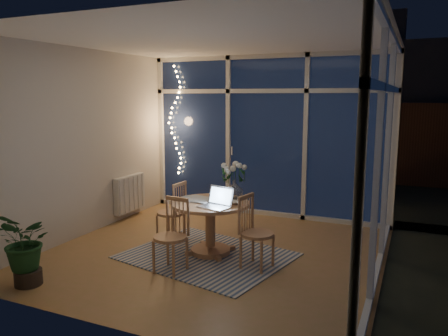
# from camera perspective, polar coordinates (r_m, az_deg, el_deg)

# --- Properties ---
(floor) EXTENTS (4.00, 4.00, 0.00)m
(floor) POSITION_cam_1_polar(r_m,az_deg,el_deg) (5.61, -1.21, -10.97)
(floor) COLOR olive
(floor) RESTS_ON ground
(ceiling) EXTENTS (4.00, 4.00, 0.00)m
(ceiling) POSITION_cam_1_polar(r_m,az_deg,el_deg) (5.29, -1.31, 16.43)
(ceiling) COLOR white
(ceiling) RESTS_ON wall_back
(wall_back) EXTENTS (4.00, 0.04, 2.60)m
(wall_back) POSITION_cam_1_polar(r_m,az_deg,el_deg) (7.15, 5.61, 4.14)
(wall_back) COLOR beige
(wall_back) RESTS_ON floor
(wall_front) EXTENTS (4.00, 0.04, 2.60)m
(wall_front) POSITION_cam_1_polar(r_m,az_deg,el_deg) (3.61, -14.92, -1.34)
(wall_front) COLOR beige
(wall_front) RESTS_ON floor
(wall_left) EXTENTS (0.04, 4.00, 2.60)m
(wall_left) POSITION_cam_1_polar(r_m,az_deg,el_deg) (6.40, -17.69, 3.12)
(wall_left) COLOR beige
(wall_left) RESTS_ON floor
(wall_right) EXTENTS (0.04, 4.00, 2.60)m
(wall_right) POSITION_cam_1_polar(r_m,az_deg,el_deg) (4.80, 20.87, 0.98)
(wall_right) COLOR beige
(wall_right) RESTS_ON floor
(window_wall_back) EXTENTS (4.00, 0.10, 2.60)m
(window_wall_back) POSITION_cam_1_polar(r_m,az_deg,el_deg) (7.11, 5.51, 4.11)
(window_wall_back) COLOR silver
(window_wall_back) RESTS_ON floor
(window_wall_right) EXTENTS (0.10, 4.00, 2.60)m
(window_wall_right) POSITION_cam_1_polar(r_m,az_deg,el_deg) (4.81, 20.39, 1.01)
(window_wall_right) COLOR silver
(window_wall_right) RESTS_ON floor
(radiator) EXTENTS (0.10, 0.70, 0.58)m
(radiator) POSITION_cam_1_polar(r_m,az_deg,el_deg) (7.20, -12.23, -3.25)
(radiator) COLOR silver
(radiator) RESTS_ON wall_left
(fairy_lights) EXTENTS (0.24, 0.10, 1.85)m
(fairy_lights) POSITION_cam_1_polar(r_m,az_deg,el_deg) (7.70, -6.44, 6.18)
(fairy_lights) COLOR #FFBC66
(fairy_lights) RESTS_ON window_wall_back
(garden_patio) EXTENTS (12.00, 6.00, 0.10)m
(garden_patio) POSITION_cam_1_polar(r_m,az_deg,el_deg) (10.11, 13.59, -2.32)
(garden_patio) COLOR black
(garden_patio) RESTS_ON ground
(garden_fence) EXTENTS (11.00, 0.08, 1.80)m
(garden_fence) POSITION_cam_1_polar(r_m,az_deg,el_deg) (10.55, 11.62, 3.51)
(garden_fence) COLOR #382114
(garden_fence) RESTS_ON ground
(neighbour_roof) EXTENTS (7.00, 3.00, 2.20)m
(neighbour_roof) POSITION_cam_1_polar(r_m,az_deg,el_deg) (13.40, 15.90, 10.14)
(neighbour_roof) COLOR #2E3037
(neighbour_roof) RESTS_ON ground
(garden_shrubs) EXTENTS (0.90, 0.90, 0.90)m
(garden_shrubs) POSITION_cam_1_polar(r_m,az_deg,el_deg) (8.83, 3.47, -0.39)
(garden_shrubs) COLOR black
(garden_shrubs) RESTS_ON ground
(rug) EXTENTS (2.15, 1.86, 0.01)m
(rug) POSITION_cam_1_polar(r_m,az_deg,el_deg) (5.49, -2.23, -11.36)
(rug) COLOR beige
(rug) RESTS_ON floor
(dining_table) EXTENTS (1.15, 1.15, 0.66)m
(dining_table) POSITION_cam_1_polar(r_m,az_deg,el_deg) (5.47, -1.79, -7.84)
(dining_table) COLOR #AB7A4D
(dining_table) RESTS_ON floor
(chair_left) EXTENTS (0.41, 0.41, 0.84)m
(chair_left) POSITION_cam_1_polar(r_m,az_deg,el_deg) (5.93, -6.98, -5.64)
(chair_left) COLOR #AB7A4D
(chair_left) RESTS_ON floor
(chair_right) EXTENTS (0.46, 0.46, 0.85)m
(chair_right) POSITION_cam_1_polar(r_m,az_deg,el_deg) (5.01, 4.36, -8.35)
(chair_right) COLOR #AB7A4D
(chair_right) RESTS_ON floor
(chair_front) EXTENTS (0.42, 0.42, 0.84)m
(chair_front) POSITION_cam_1_polar(r_m,az_deg,el_deg) (4.93, -7.05, -8.76)
(chair_front) COLOR #AB7A4D
(chair_front) RESTS_ON floor
(laptop) EXTENTS (0.41, 0.37, 0.26)m
(laptop) POSITION_cam_1_polar(r_m,az_deg,el_deg) (5.08, -1.27, -3.81)
(laptop) COLOR silver
(laptop) RESTS_ON dining_table
(flower_vase) EXTENTS (0.24, 0.24, 0.21)m
(flower_vase) POSITION_cam_1_polar(r_m,az_deg,el_deg) (5.55, 1.37, -2.93)
(flower_vase) COLOR silver
(flower_vase) RESTS_ON dining_table
(bowl) EXTENTS (0.18, 0.18, 0.04)m
(bowl) POSITION_cam_1_polar(r_m,az_deg,el_deg) (5.28, 1.32, -4.52)
(bowl) COLOR silver
(bowl) RESTS_ON dining_table
(newspapers) EXTENTS (0.45, 0.37, 0.02)m
(newspapers) POSITION_cam_1_polar(r_m,az_deg,el_deg) (5.49, -3.59, -4.10)
(newspapers) COLOR silver
(newspapers) RESTS_ON dining_table
(phone) EXTENTS (0.10, 0.06, 0.01)m
(phone) POSITION_cam_1_polar(r_m,az_deg,el_deg) (5.17, -1.64, -5.01)
(phone) COLOR black
(phone) RESTS_ON dining_table
(potted_plant) EXTENTS (0.66, 0.61, 0.76)m
(potted_plant) POSITION_cam_1_polar(r_m,az_deg,el_deg) (5.02, -24.42, -9.71)
(potted_plant) COLOR #16401D
(potted_plant) RESTS_ON floor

